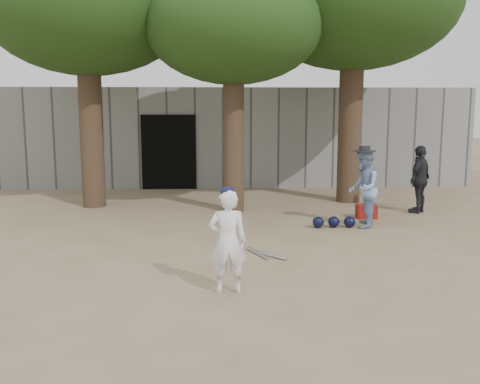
{
  "coord_description": "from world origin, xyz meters",
  "views": [
    {
      "loc": [
        0.18,
        -8.09,
        2.37
      ],
      "look_at": [
        0.6,
        1.0,
        0.95
      ],
      "focal_mm": 40.0,
      "sensor_mm": 36.0,
      "label": 1
    }
  ],
  "objects_px": {
    "spectator_blue": "(363,189)",
    "spectator_dark": "(420,179)",
    "red_bag": "(366,211)",
    "boy_player": "(228,241)"
  },
  "relations": [
    {
      "from": "red_bag",
      "to": "boy_player",
      "type": "bearing_deg",
      "value": -124.11
    },
    {
      "from": "boy_player",
      "to": "spectator_blue",
      "type": "bearing_deg",
      "value": -128.92
    },
    {
      "from": "spectator_dark",
      "to": "red_bag",
      "type": "xyz_separation_m",
      "value": [
        -1.38,
        -0.58,
        -0.63
      ]
    },
    {
      "from": "red_bag",
      "to": "spectator_dark",
      "type": "bearing_deg",
      "value": 22.77
    },
    {
      "from": "spectator_dark",
      "to": "red_bag",
      "type": "height_order",
      "value": "spectator_dark"
    },
    {
      "from": "spectator_blue",
      "to": "spectator_dark",
      "type": "distance_m",
      "value": 2.23
    },
    {
      "from": "boy_player",
      "to": "red_bag",
      "type": "xyz_separation_m",
      "value": [
        3.14,
        4.64,
        -0.53
      ]
    },
    {
      "from": "spectator_dark",
      "to": "red_bag",
      "type": "bearing_deg",
      "value": -23.84
    },
    {
      "from": "spectator_blue",
      "to": "spectator_dark",
      "type": "height_order",
      "value": "spectator_blue"
    },
    {
      "from": "boy_player",
      "to": "red_bag",
      "type": "distance_m",
      "value": 5.63
    }
  ]
}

